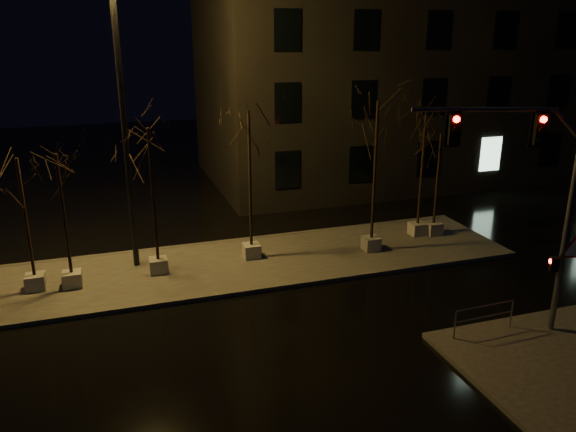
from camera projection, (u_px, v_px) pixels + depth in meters
name	position (u px, v px, depth m)	size (l,w,h in m)	color
ground	(285.00, 343.00, 16.59)	(90.00, 90.00, 0.00)	black
median	(238.00, 264.00, 21.97)	(22.00, 5.00, 0.15)	#43403B
building	(411.00, 52.00, 34.63)	(25.00, 12.00, 15.00)	black
tree_0	(21.00, 189.00, 18.54)	(1.80, 1.80, 4.82)	#A5A19A
tree_1	(60.00, 185.00, 18.73)	(1.80, 1.80, 4.91)	#A5A19A
tree_2	(150.00, 162.00, 19.74)	(1.80, 1.80, 5.58)	#A5A19A
tree_3	(249.00, 145.00, 21.04)	(1.80, 1.80, 6.00)	#A5A19A
tree_4	(376.00, 136.00, 21.74)	(1.80, 1.80, 6.26)	#A5A19A
tree_5	(424.00, 140.00, 23.61)	(1.80, 1.80, 5.58)	#A5A19A
tree_6	(439.00, 157.00, 23.90)	(1.80, 1.80, 4.62)	#A5A19A
traffic_signal_mast	(534.00, 190.00, 15.70)	(5.18, 1.90, 6.68)	slate
streetlight_main	(122.00, 101.00, 19.77)	(2.64, 1.21, 10.85)	black
guard_rail_a	(484.00, 315.00, 16.68)	(2.09, 0.11, 0.90)	slate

